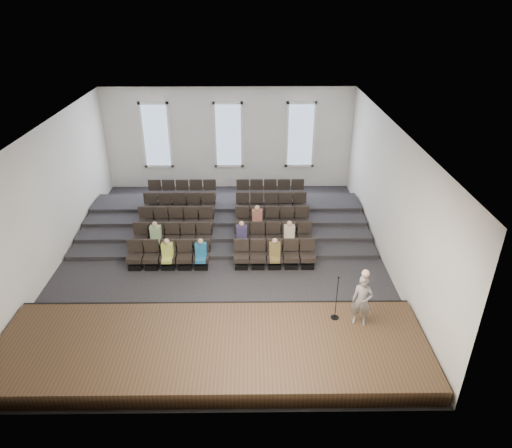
{
  "coord_description": "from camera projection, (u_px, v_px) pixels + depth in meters",
  "views": [
    {
      "loc": [
        1.1,
        -14.63,
        9.14
      ],
      "look_at": [
        1.27,
        0.5,
        1.21
      ],
      "focal_mm": 32.0,
      "sensor_mm": 36.0,
      "label": 1
    }
  ],
  "objects": [
    {
      "name": "wall_left",
      "position": [
        49.0,
        199.0,
        15.97
      ],
      "size": [
        0.04,
        14.0,
        5.0
      ],
      "primitive_type": "cube",
      "color": "silver",
      "rests_on": "ground"
    },
    {
      "name": "stage_lip",
      "position": [
        217.0,
        309.0,
        14.13
      ],
      "size": [
        11.8,
        0.06,
        0.52
      ],
      "primitive_type": "cube",
      "color": "black",
      "rests_on": "ground"
    },
    {
      "name": "ceiling",
      "position": [
        217.0,
        128.0,
        14.87
      ],
      "size": [
        12.0,
        14.0,
        0.02
      ],
      "primitive_type": "cube",
      "color": "white",
      "rests_on": "ground"
    },
    {
      "name": "wall_back",
      "position": [
        229.0,
        139.0,
        22.25
      ],
      "size": [
        12.0,
        0.04,
        5.0
      ],
      "primitive_type": "cube",
      "color": "silver",
      "rests_on": "ground"
    },
    {
      "name": "ground",
      "position": [
        223.0,
        259.0,
        17.19
      ],
      "size": [
        14.0,
        14.0,
        0.0
      ],
      "primitive_type": "plane",
      "color": "black",
      "rests_on": "ground"
    },
    {
      "name": "wall_front",
      "position": [
        201.0,
        333.0,
        9.81
      ],
      "size": [
        12.0,
        0.04,
        5.0
      ],
      "primitive_type": "cube",
      "color": "silver",
      "rests_on": "ground"
    },
    {
      "name": "audience",
      "position": [
        227.0,
        239.0,
        16.96
      ],
      "size": [
        5.45,
        2.64,
        1.1
      ],
      "color": "#ADB94A",
      "rests_on": "seating_rows"
    },
    {
      "name": "speaker",
      "position": [
        362.0,
        301.0,
        12.8
      ],
      "size": [
        0.66,
        0.52,
        1.57
      ],
      "primitive_type": "imported",
      "rotation": [
        0.0,
        0.0,
        -0.29
      ],
      "color": "slate",
      "rests_on": "stage"
    },
    {
      "name": "wall_right",
      "position": [
        391.0,
        198.0,
        16.09
      ],
      "size": [
        0.04,
        14.0,
        5.0
      ],
      "primitive_type": "cube",
      "color": "silver",
      "rests_on": "ground"
    },
    {
      "name": "stage",
      "position": [
        212.0,
        349.0,
        12.56
      ],
      "size": [
        11.8,
        3.6,
        0.5
      ],
      "primitive_type": "cube",
      "color": "#412E1C",
      "rests_on": "ground"
    },
    {
      "name": "windows",
      "position": [
        228.0,
        135.0,
        22.1
      ],
      "size": [
        8.44,
        0.1,
        3.24
      ],
      "color": "white",
      "rests_on": "wall_back"
    },
    {
      "name": "seating_rows",
      "position": [
        224.0,
        224.0,
        18.24
      ],
      "size": [
        6.8,
        4.7,
        1.67
      ],
      "color": "black",
      "rests_on": "ground"
    },
    {
      "name": "risers",
      "position": [
        226.0,
        216.0,
        19.91
      ],
      "size": [
        11.8,
        4.8,
        0.6
      ],
      "color": "black",
      "rests_on": "ground"
    },
    {
      "name": "mic_stand",
      "position": [
        336.0,
        306.0,
        13.17
      ],
      "size": [
        0.24,
        0.24,
        1.44
      ],
      "color": "black",
      "rests_on": "stage"
    }
  ]
}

